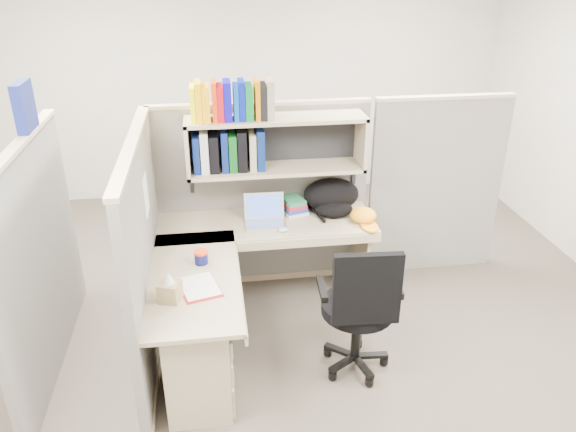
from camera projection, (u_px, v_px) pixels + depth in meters
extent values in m
plane|color=#353029|center=(276.00, 339.00, 4.33)|extent=(6.00, 6.00, 0.00)
plane|color=#ACA79C|center=(243.00, 82.00, 6.43)|extent=(6.00, 0.00, 6.00)
cube|color=slate|center=(262.00, 198.00, 4.79)|extent=(1.80, 0.06, 1.60)
cube|color=tan|center=(260.00, 104.00, 4.44)|extent=(1.80, 0.08, 0.03)
cube|color=slate|center=(145.00, 257.00, 3.87)|extent=(0.06, 1.80, 1.60)
cube|color=tan|center=(131.00, 144.00, 3.52)|extent=(0.08, 1.80, 0.03)
cube|color=slate|center=(39.00, 264.00, 3.78)|extent=(0.06, 1.80, 1.60)
cube|color=slate|center=(435.00, 188.00, 4.99)|extent=(1.20, 0.06, 1.60)
cube|color=navy|center=(24.00, 106.00, 3.67)|extent=(0.07, 0.27, 0.32)
cube|color=white|center=(146.00, 195.00, 3.83)|extent=(0.00, 0.21, 0.28)
cube|color=gray|center=(276.00, 119.00, 4.30)|extent=(1.40, 0.34, 0.03)
cube|color=gray|center=(276.00, 169.00, 4.48)|extent=(1.40, 0.34, 0.03)
cube|color=gray|center=(188.00, 148.00, 4.30)|extent=(0.03, 0.34, 0.44)
cube|color=gray|center=(361.00, 140.00, 4.48)|extent=(0.03, 0.34, 0.44)
cube|color=black|center=(274.00, 138.00, 4.53)|extent=(1.38, 0.01, 0.41)
cube|color=#FFF805|center=(193.00, 103.00, 4.14)|extent=(0.03, 0.20, 0.26)
cube|color=#FFB605|center=(198.00, 101.00, 4.14)|extent=(0.05, 0.20, 0.29)
cube|color=#F7A805|center=(206.00, 103.00, 4.16)|extent=(0.06, 0.20, 0.26)
cube|color=red|center=(214.00, 101.00, 4.16)|extent=(0.04, 0.20, 0.29)
cube|color=#AF0713|center=(220.00, 102.00, 4.17)|extent=(0.05, 0.20, 0.26)
cube|color=#0C05A6|center=(227.00, 100.00, 4.17)|extent=(0.06, 0.20, 0.29)
cube|color=#053DA9|center=(236.00, 102.00, 4.18)|extent=(0.04, 0.20, 0.26)
cube|color=#041389|center=(241.00, 100.00, 4.18)|extent=(0.04, 0.20, 0.29)
cube|color=#076425|center=(249.00, 101.00, 4.20)|extent=(0.06, 0.20, 0.26)
cube|color=#C06B04|center=(257.00, 99.00, 4.20)|extent=(0.04, 0.20, 0.29)
cube|color=black|center=(263.00, 101.00, 4.21)|extent=(0.05, 0.20, 0.26)
cube|color=gray|center=(270.00, 99.00, 4.21)|extent=(0.06, 0.20, 0.29)
cube|color=#081953|center=(196.00, 152.00, 4.35)|extent=(0.05, 0.24, 0.29)
cube|color=#BABABA|center=(204.00, 150.00, 4.35)|extent=(0.06, 0.24, 0.32)
cube|color=black|center=(214.00, 152.00, 4.37)|extent=(0.07, 0.24, 0.29)
cube|color=#081853|center=(224.00, 149.00, 4.37)|extent=(0.05, 0.24, 0.32)
cube|color=#0A4814|center=(232.00, 151.00, 4.38)|extent=(0.06, 0.24, 0.29)
cube|color=black|center=(242.00, 149.00, 4.39)|extent=(0.07, 0.24, 0.32)
cube|color=gray|center=(252.00, 150.00, 4.40)|extent=(0.05, 0.24, 0.29)
cube|color=#081C52|center=(260.00, 148.00, 4.40)|extent=(0.06, 0.24, 0.32)
cube|color=gray|center=(266.00, 224.00, 4.53)|extent=(1.74, 0.60, 0.03)
cube|color=gray|center=(194.00, 279.00, 3.77)|extent=(0.60, 1.34, 0.03)
cube|color=gray|center=(271.00, 245.00, 4.28)|extent=(1.74, 0.02, 0.07)
cube|color=gray|center=(239.00, 280.00, 3.82)|extent=(0.02, 1.34, 0.07)
cube|color=gray|center=(198.00, 357.00, 3.62)|extent=(0.40, 0.55, 0.68)
cube|color=tan|center=(229.00, 329.00, 3.56)|extent=(0.02, 0.50, 0.16)
cube|color=tan|center=(231.00, 352.00, 3.63)|extent=(0.02, 0.50, 0.16)
cube|color=tan|center=(232.00, 378.00, 3.73)|extent=(0.02, 0.50, 0.22)
cube|color=#B2B2B7|center=(231.00, 329.00, 3.56)|extent=(0.01, 0.12, 0.01)
cube|color=gray|center=(359.00, 255.00, 4.82)|extent=(0.03, 0.55, 0.70)
cylinder|color=#0E1155|center=(201.00, 258.00, 3.91)|extent=(0.09, 0.09, 0.08)
cylinder|color=#EF3E16|center=(201.00, 252.00, 3.89)|extent=(0.10, 0.10, 0.02)
ellipsoid|color=#96B7D5|center=(283.00, 230.00, 4.36)|extent=(0.10, 0.08, 0.03)
cylinder|color=silver|center=(268.00, 207.00, 4.67)|extent=(0.09, 0.09, 0.11)
cylinder|color=black|center=(358.00, 307.00, 3.82)|extent=(0.50, 0.50, 0.08)
cube|color=black|center=(367.00, 289.00, 3.49)|extent=(0.44, 0.08, 0.50)
cylinder|color=black|center=(356.00, 332.00, 3.91)|extent=(0.07, 0.07, 0.43)
cylinder|color=black|center=(354.00, 360.00, 4.02)|extent=(0.48, 0.48, 0.11)
cube|color=black|center=(322.00, 289.00, 3.74)|extent=(0.06, 0.28, 0.04)
cube|color=black|center=(396.00, 286.00, 3.77)|extent=(0.06, 0.28, 0.04)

